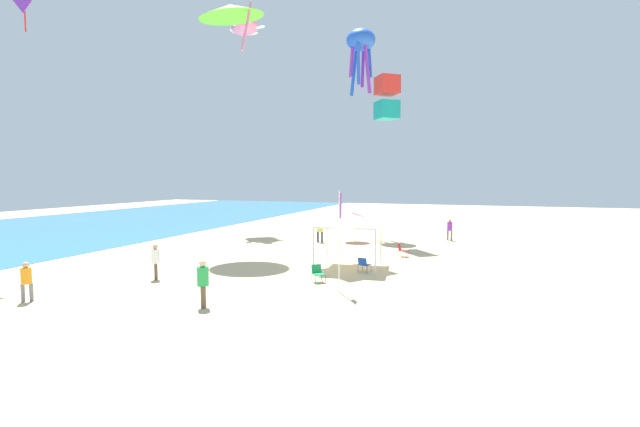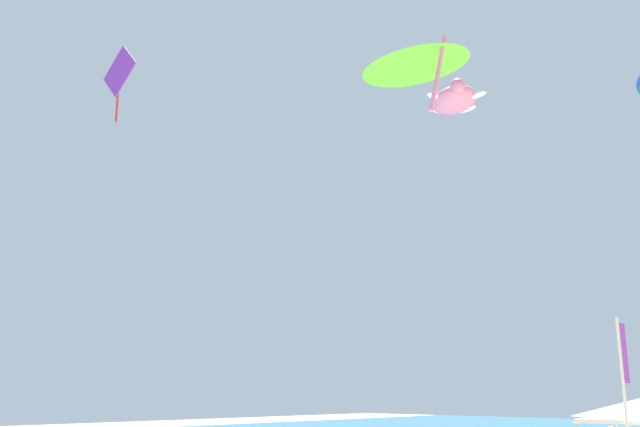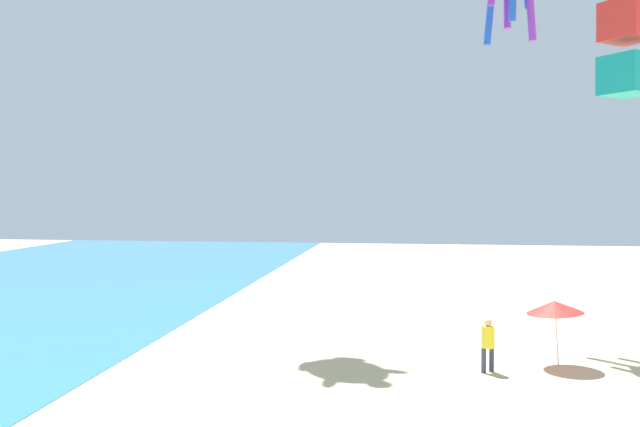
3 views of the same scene
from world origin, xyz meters
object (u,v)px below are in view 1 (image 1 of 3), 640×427
person_beachcomber (320,228)px  kite_turtle_pink (245,27)px  person_near_umbrella (26,278)px  person_far_stroller (156,259)px  kite_octopus_blue (361,44)px  canopy_tent (349,220)px  person_watching_sky (203,279)px  beach_umbrella (353,215)px  folding_chair_left_of_tent (364,264)px  folding_chair_near_cooler (402,249)px  kite_box_red (387,98)px  banner_flag (339,232)px  person_kite_handler (450,228)px  folding_chair_facing_ocean (318,272)px  kite_delta_lime (231,11)px

person_beachcomber → kite_turtle_pink: size_ratio=0.43×
person_near_umbrella → person_far_stroller: size_ratio=0.93×
kite_octopus_blue → person_near_umbrella: bearing=-136.1°
canopy_tent → person_watching_sky: 9.66m
beach_umbrella → folding_chair_left_of_tent: beach_umbrella is taller
beach_umbrella → folding_chair_near_cooler: (-5.17, -4.61, -1.61)m
canopy_tent → beach_umbrella: bearing=13.8°
folding_chair_left_of_tent → kite_box_red: bearing=-73.5°
banner_flag → kite_turtle_pink: bearing=38.0°
person_far_stroller → person_watching_sky: person_watching_sky is taller
person_watching_sky → kite_box_red: size_ratio=0.57×
person_kite_handler → person_near_umbrella: size_ratio=1.07×
folding_chair_left_of_tent → kite_octopus_blue: bearing=-63.5°
folding_chair_near_cooler → beach_umbrella: bearing=48.3°
canopy_tent → person_near_umbrella: bearing=135.6°
person_kite_handler → person_beachcomber: bearing=40.6°
person_far_stroller → kite_box_red: kite_box_red is taller
folding_chair_facing_ocean → person_far_stroller: (-2.20, 7.68, 0.56)m
canopy_tent → kite_turtle_pink: size_ratio=0.91×
person_watching_sky → kite_delta_lime: (12.41, 6.03, 15.17)m
folding_chair_left_of_tent → banner_flag: size_ratio=0.18×
folding_chair_near_cooler → person_kite_handler: size_ratio=0.47×
canopy_tent → beach_umbrella: size_ratio=1.65×
person_kite_handler → kite_delta_lime: 22.80m
canopy_tent → kite_octopus_blue: (15.04, 3.24, 14.12)m
kite_box_red → beach_umbrella: bearing=-27.8°
kite_box_red → banner_flag: bearing=55.3°
person_near_umbrella → folding_chair_near_cooler: bearing=7.7°
folding_chair_near_cooler → person_far_stroller: 14.68m
person_far_stroller → kite_octopus_blue: 26.64m
kite_box_red → kite_turtle_pink: size_ratio=0.75×
beach_umbrella → person_far_stroller: beach_umbrella is taller
beach_umbrella → kite_box_red: (0.44, -2.45, 8.97)m
beach_umbrella → person_beachcomber: size_ratio=1.29×
person_beachcomber → kite_octopus_blue: size_ratio=0.32×
canopy_tent → banner_flag: (-5.02, -0.97, -0.05)m
kite_box_red → person_beachcomber: bearing=-20.3°
person_beachcomber → person_near_umbrella: bearing=41.9°
person_near_umbrella → kite_delta_lime: 20.89m
person_far_stroller → kite_turtle_pink: kite_turtle_pink is taller
kite_box_red → kite_turtle_pink: (4.90, 14.75, 8.45)m
person_kite_handler → person_near_umbrella: bearing=73.0°
folding_chair_left_of_tent → kite_box_red: kite_box_red is taller
person_beachcomber → kite_octopus_blue: 17.10m
kite_box_red → kite_turtle_pink: 17.69m
canopy_tent → folding_chair_left_of_tent: size_ratio=4.81×
folding_chair_near_cooler → person_far_stroller: (-10.28, 10.47, 0.56)m
kite_delta_lime → kite_turtle_pink: (11.48, 5.30, 3.24)m
beach_umbrella → person_kite_handler: bearing=-65.2°
folding_chair_facing_ocean → person_beachcomber: size_ratio=0.44×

